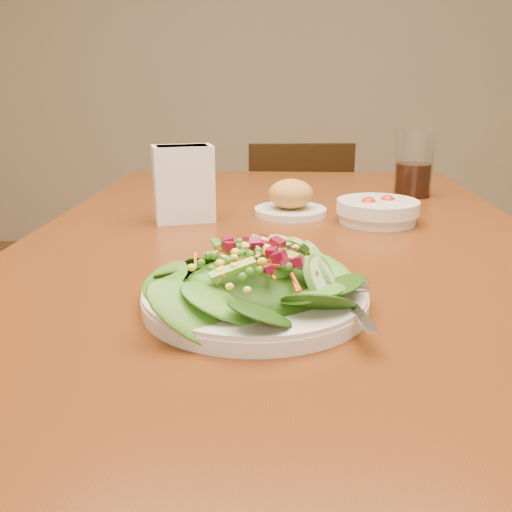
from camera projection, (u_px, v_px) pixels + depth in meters
name	position (u px, v px, depth m)	size (l,w,h in m)	color
dining_table	(284.00, 287.00, 1.04)	(0.90, 1.40, 0.75)	#5C2609
chair_far	(296.00, 244.00, 2.11)	(0.41, 0.41, 0.81)	black
salad_plate	(263.00, 284.00, 0.68)	(0.27, 0.27, 0.08)	silver
bread_plate	(291.00, 201.00, 1.14)	(0.14, 0.14, 0.07)	silver
tomato_bowl	(378.00, 211.00, 1.08)	(0.15, 0.15, 0.05)	silver
drinking_glass	(414.00, 168.00, 1.31)	(0.09, 0.09, 0.15)	silver
napkin_holder	(183.00, 182.00, 1.08)	(0.12, 0.09, 0.14)	white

